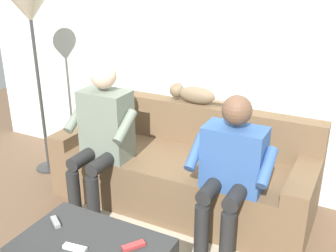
{
  "coord_description": "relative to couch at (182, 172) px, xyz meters",
  "views": [
    {
      "loc": [
        -1.26,
        2.62,
        1.92
      ],
      "look_at": [
        0.0,
        0.15,
        0.79
      ],
      "focal_mm": 43.53,
      "sensor_mm": 36.0,
      "label": 1
    }
  ],
  "objects": [
    {
      "name": "back_wall",
      "position": [
        0.0,
        -0.48,
        1.01
      ],
      "size": [
        4.95,
        0.06,
        2.57
      ],
      "primitive_type": "cube",
      "color": "silver",
      "rests_on": "ground"
    },
    {
      "name": "couch",
      "position": [
        0.0,
        0.0,
        0.0
      ],
      "size": [
        2.13,
        0.77,
        0.8
      ],
      "color": "brown",
      "rests_on": "ground"
    },
    {
      "name": "remote_red",
      "position": [
        -0.23,
        1.15,
        0.14
      ],
      "size": [
        0.11,
        0.13,
        0.02
      ],
      "primitive_type": "cube",
      "rotation": [
        0.0,
        0.0,
        0.97
      ],
      "color": "#B73333",
      "rests_on": "coffee_table"
    },
    {
      "name": "floor_lamp",
      "position": [
        1.43,
        0.07,
        1.11
      ],
      "size": [
        0.3,
        0.3,
        1.62
      ],
      "color": "#2D2D2D",
      "rests_on": "ground"
    },
    {
      "name": "cat_on_backrest",
      "position": [
        0.05,
        -0.27,
        0.6
      ],
      "size": [
        0.56,
        0.12,
        0.16
      ],
      "color": "#756047",
      "rests_on": "couch"
    },
    {
      "name": "remote_gray",
      "position": [
        0.31,
        1.18,
        0.14
      ],
      "size": [
        0.12,
        0.09,
        0.02
      ],
      "primitive_type": "cube",
      "rotation": [
        0.0,
        0.0,
        2.55
      ],
      "color": "gray",
      "rests_on": "coffee_table"
    },
    {
      "name": "ground_plane",
      "position": [
        0.0,
        0.71,
        -0.28
      ],
      "size": [
        8.0,
        8.0,
        0.0
      ],
      "primitive_type": "plane",
      "color": "brown"
    },
    {
      "name": "person_right_seated",
      "position": [
        0.53,
        0.36,
        0.4
      ],
      "size": [
        0.53,
        0.52,
        1.22
      ],
      "color": "slate",
      "rests_on": "ground"
    },
    {
      "name": "remote_white",
      "position": [
        0.05,
        1.32,
        0.14
      ],
      "size": [
        0.14,
        0.06,
        0.02
      ],
      "primitive_type": "cube",
      "rotation": [
        0.0,
        0.0,
        3.27
      ],
      "color": "white",
      "rests_on": "coffee_table"
    },
    {
      "name": "person_left_seated",
      "position": [
        -0.53,
        0.37,
        0.35
      ],
      "size": [
        0.57,
        0.49,
        1.11
      ],
      "color": "#335693",
      "rests_on": "ground"
    }
  ]
}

